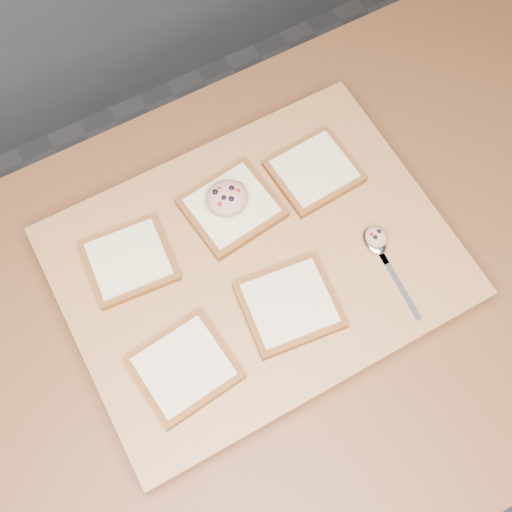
{
  "coord_description": "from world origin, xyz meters",
  "views": [
    {
      "loc": [
        -0.31,
        -0.26,
        1.81
      ],
      "look_at": [
        -0.13,
        0.06,
        0.96
      ],
      "focal_mm": 45.0,
      "sensor_mm": 36.0,
      "label": 1
    }
  ],
  "objects": [
    {
      "name": "ground",
      "position": [
        0.0,
        0.0,
        0.0
      ],
      "size": [
        4.0,
        4.0,
        0.0
      ],
      "primitive_type": "plane",
      "color": "#515459",
      "rests_on": "ground"
    },
    {
      "name": "island_counter",
      "position": [
        0.0,
        0.0,
        0.45
      ],
      "size": [
        2.0,
        0.8,
        0.9
      ],
      "color": "slate",
      "rests_on": "ground"
    },
    {
      "name": "cutting_board",
      "position": [
        -0.13,
        0.06,
        0.92
      ],
      "size": [
        0.56,
        0.42,
        0.04
      ],
      "primitive_type": "cube",
      "color": "#B5824D",
      "rests_on": "island_counter"
    },
    {
      "name": "bread_far_left",
      "position": [
        -0.3,
        0.14,
        0.95
      ],
      "size": [
        0.13,
        0.12,
        0.02
      ],
      "color": "brown",
      "rests_on": "cutting_board"
    },
    {
      "name": "bread_far_center",
      "position": [
        -0.12,
        0.15,
        0.95
      ],
      "size": [
        0.14,
        0.13,
        0.02
      ],
      "color": "brown",
      "rests_on": "cutting_board"
    },
    {
      "name": "bread_far_right",
      "position": [
        0.02,
        0.14,
        0.95
      ],
      "size": [
        0.13,
        0.12,
        0.02
      ],
      "color": "brown",
      "rests_on": "cutting_board"
    },
    {
      "name": "bread_near_left",
      "position": [
        -0.3,
        -0.04,
        0.95
      ],
      "size": [
        0.14,
        0.13,
        0.02
      ],
      "color": "brown",
      "rests_on": "cutting_board"
    },
    {
      "name": "bread_near_center",
      "position": [
        -0.13,
        -0.03,
        0.95
      ],
      "size": [
        0.14,
        0.13,
        0.02
      ],
      "color": "brown",
      "rests_on": "cutting_board"
    },
    {
      "name": "tuna_salad_dollop",
      "position": [
        -0.13,
        0.15,
        0.98
      ],
      "size": [
        0.06,
        0.06,
        0.03
      ],
      "color": "tan",
      "rests_on": "bread_far_center"
    },
    {
      "name": "spoon",
      "position": [
        0.03,
        -0.01,
        0.95
      ],
      "size": [
        0.03,
        0.16,
        0.01
      ],
      "color": "silver",
      "rests_on": "cutting_board"
    },
    {
      "name": "spoon_salad",
      "position": [
        0.03,
        -0.0,
        0.96
      ],
      "size": [
        0.03,
        0.03,
        0.02
      ],
      "color": "tan",
      "rests_on": "spoon"
    }
  ]
}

